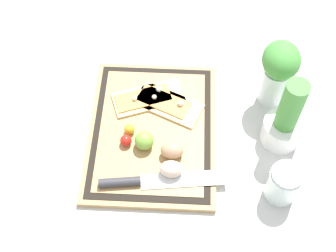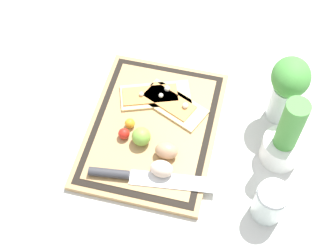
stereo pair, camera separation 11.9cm
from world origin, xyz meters
TOP-DOWN VIEW (x-y plane):
  - ground_plane at (0.00, 0.00)m, footprint 6.00×6.00m
  - cutting_board at (0.00, 0.00)m, footprint 0.43×0.33m
  - pizza_slice_near at (-0.10, -0.02)m, footprint 0.14×0.21m
  - pizza_slice_far at (-0.08, 0.04)m, footprint 0.15×0.20m
  - knife at (0.15, -0.01)m, footprint 0.07×0.31m
  - egg_brown at (0.07, 0.05)m, footprint 0.04×0.06m
  - egg_pink at (0.12, 0.06)m, footprint 0.04×0.06m
  - lime at (0.05, -0.02)m, footprint 0.05×0.05m
  - cherry_tomato_red at (0.05, -0.06)m, footprint 0.03×0.03m
  - cherry_tomato_yellow at (0.01, -0.06)m, footprint 0.03×0.03m
  - herb_pot at (-0.00, 0.33)m, footprint 0.10×0.10m
  - sauce_jar at (0.16, 0.32)m, footprint 0.08×0.08m
  - herb_glass at (-0.13, 0.31)m, footprint 0.11×0.10m

SIDE VIEW (x-z plane):
  - ground_plane at x=0.00m, z-range 0.00..0.00m
  - cutting_board at x=0.00m, z-range 0.00..0.02m
  - pizza_slice_near at x=-0.10m, z-range 0.01..0.04m
  - pizza_slice_far at x=-0.08m, z-range 0.01..0.04m
  - knife at x=0.15m, z-range 0.02..0.04m
  - cherry_tomato_yellow at x=0.01m, z-range 0.02..0.05m
  - cherry_tomato_red at x=0.05m, z-range 0.02..0.05m
  - egg_brown at x=0.07m, z-range 0.02..0.06m
  - egg_pink at x=0.12m, z-range 0.02..0.06m
  - lime at x=0.05m, z-range 0.02..0.07m
  - sauce_jar at x=0.16m, z-range -0.01..0.10m
  - herb_pot at x=0.00m, z-range -0.03..0.19m
  - herb_glass at x=-0.13m, z-range 0.02..0.23m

